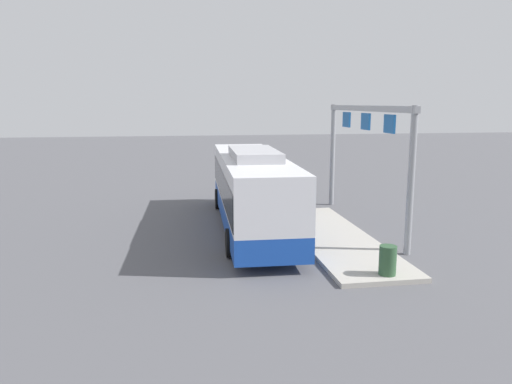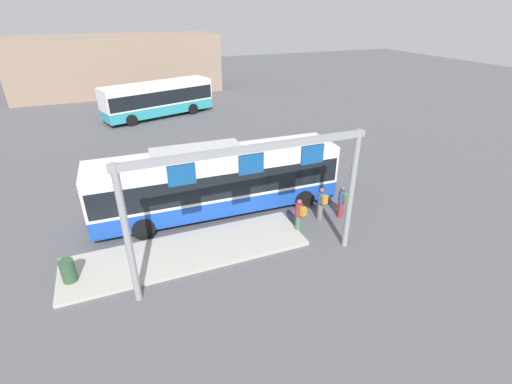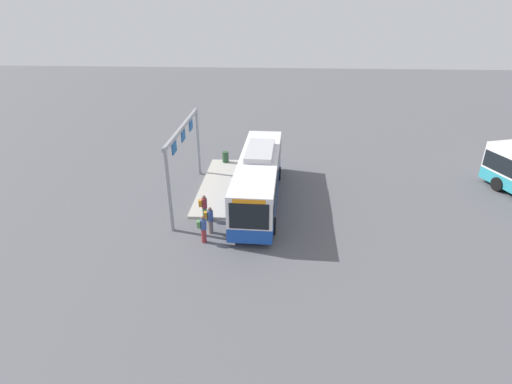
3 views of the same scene
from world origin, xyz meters
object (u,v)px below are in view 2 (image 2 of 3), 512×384
Objects in this scene: person_boarding at (342,201)px; bus_background_left at (158,97)px; bus_main at (217,179)px; trash_bin at (68,271)px; person_waiting_near at (321,203)px; person_waiting_mid at (299,215)px.

bus_background_left is at bearing -1.00° from person_boarding.
bus_main reaches higher than person_boarding.
bus_main is at bearing 72.35° from bus_background_left.
trash_bin is (-6.75, -22.16, -1.17)m from bus_background_left.
person_waiting_near is 11.05m from trash_bin.
person_boarding and person_waiting_mid have the same top height.
person_waiting_near is (4.34, -2.59, -0.92)m from bus_main.
bus_main reaches higher than bus_background_left.
bus_background_left is 23.19m from trash_bin.
bus_background_left reaches higher than trash_bin.
person_waiting_mid is at bearing 105.77° from person_waiting_near.
person_boarding is 12.08m from trash_bin.
bus_main reaches higher than person_waiting_mid.
person_waiting_near is at bearing 63.46° from person_boarding.
bus_main reaches higher than trash_bin.
person_waiting_near is (-1.04, 0.22, 0.00)m from person_boarding.
bus_main is 1.16× the size of bus_background_left.
bus_main is 7.49m from trash_bin.
bus_background_left is 22.07m from person_waiting_near.
bus_background_left is (0.05, 19.03, -0.04)m from bus_main.
bus_main is 7.19× the size of person_waiting_near.
person_waiting_mid is (2.78, -22.24, -0.89)m from bus_background_left.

